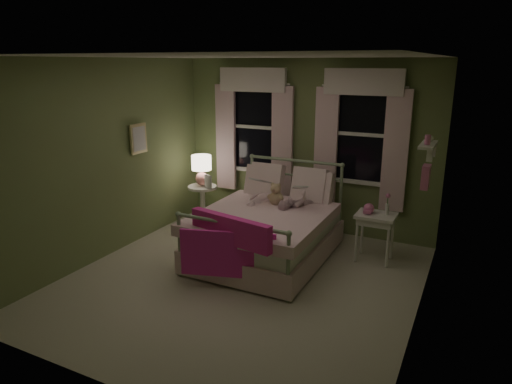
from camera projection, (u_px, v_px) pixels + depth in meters
The scene contains 18 objects.
room_shell at pixel (240, 177), 5.13m from camera, with size 4.20×4.20×4.20m.
bed at pixel (268, 230), 6.09m from camera, with size 1.58×2.04×1.18m.
pink_throw at pixel (229, 240), 5.14m from camera, with size 1.10×0.40×0.71m.
child_left at pixel (263, 177), 6.40m from camera, with size 0.30×0.20×0.84m, color #F7D1DD.
child_right at pixel (300, 183), 6.17m from camera, with size 0.38×0.30×0.78m, color #F7D1DD.
book_left at pixel (255, 183), 6.19m from camera, with size 0.20×0.27×0.03m, color beige.
book_right at pixel (293, 191), 5.97m from camera, with size 0.20×0.27×0.02m, color beige.
teddy_bear at pixel (276, 196), 6.20m from camera, with size 0.24×0.20×0.32m.
nightstand_left at pixel (203, 200), 7.28m from camera, with size 0.46×0.46×0.65m.
table_lamp at pixel (202, 167), 7.13m from camera, with size 0.31×0.31×0.48m.
book_nightstand at pixel (205, 187), 7.10m from camera, with size 0.16×0.22×0.02m, color beige.
nightstand_right at pixel (376, 221), 5.92m from camera, with size 0.50×0.40×0.64m.
pink_toy at pixel (369, 209), 5.91m from camera, with size 0.14×0.19×0.14m.
bud_vase at pixel (387, 204), 5.84m from camera, with size 0.06×0.06×0.28m.
window_left at pixel (253, 123), 7.16m from camera, with size 1.34×0.13×1.96m.
window_right at pixel (361, 130), 6.43m from camera, with size 1.34×0.13×1.96m.
wall_shelf at pixel (427, 161), 4.87m from camera, with size 0.15×0.50×0.60m.
framed_picture at pixel (139, 139), 6.43m from camera, with size 0.03×0.32×0.42m.
Camera 1 is at (2.38, -4.38, 2.55)m, focal length 32.00 mm.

